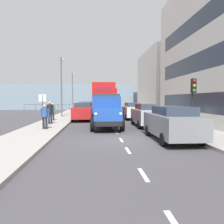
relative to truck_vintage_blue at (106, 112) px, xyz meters
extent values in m
plane|color=#423F44|center=(-0.54, -5.90, -1.18)|extent=(80.00, 80.00, 0.00)
cube|color=#9E9993|center=(-5.39, -5.90, -1.10)|extent=(2.78, 39.94, 0.15)
cube|color=#9E9993|center=(4.30, -5.90, -1.10)|extent=(2.78, 39.94, 0.15)
cube|color=silver|center=(-0.54, 9.55, -1.17)|extent=(0.12, 1.10, 0.01)
cube|color=silver|center=(-0.54, 6.66, -1.17)|extent=(0.12, 1.10, 0.01)
cube|color=silver|center=(-0.54, 4.38, -1.17)|extent=(0.12, 1.10, 0.01)
cube|color=silver|center=(-0.54, 1.77, -1.17)|extent=(0.12, 1.10, 0.01)
cube|color=silver|center=(-0.54, -0.59, -1.17)|extent=(0.12, 1.10, 0.01)
cube|color=silver|center=(-0.54, -3.08, -1.17)|extent=(0.12, 1.10, 0.01)
cube|color=silver|center=(-0.54, -6.00, -1.17)|extent=(0.12, 1.10, 0.01)
cube|color=silver|center=(-0.54, -8.89, -1.17)|extent=(0.12, 1.10, 0.01)
cube|color=silver|center=(-0.54, -11.71, -1.17)|extent=(0.12, 1.10, 0.01)
cube|color=silver|center=(-0.54, -14.67, -1.17)|extent=(0.12, 1.10, 0.01)
cube|color=silver|center=(-0.54, -17.01, -1.17)|extent=(0.12, 1.10, 0.01)
cube|color=silver|center=(-0.54, -19.63, -1.17)|extent=(0.12, 1.10, 0.01)
cube|color=silver|center=(-0.54, -22.20, -1.17)|extent=(0.12, 1.10, 0.01)
cube|color=#2D3847|center=(-6.81, 1.52, 0.62)|extent=(0.08, 19.61, 1.40)
cube|color=#2D3847|center=(-6.81, 1.52, 3.62)|extent=(0.08, 19.61, 1.40)
cube|color=#2D3847|center=(-6.81, 1.52, 6.62)|extent=(0.08, 19.61, 1.40)
cube|color=silver|center=(-11.20, -18.00, 3.43)|extent=(8.85, 12.04, 9.21)
cube|color=gray|center=(-0.54, -28.87, 1.32)|extent=(80.00, 0.80, 5.00)
cylinder|color=#4C5156|center=(-14.54, -25.27, -0.58)|extent=(0.08, 0.08, 1.20)
cylinder|color=#4C5156|center=(-12.54, -25.27, -0.58)|extent=(0.08, 0.08, 1.20)
cylinder|color=#4C5156|center=(-10.54, -25.27, -0.58)|extent=(0.08, 0.08, 1.20)
cylinder|color=#4C5156|center=(-8.54, -25.27, -0.58)|extent=(0.08, 0.08, 1.20)
cylinder|color=#4C5156|center=(-6.54, -25.27, -0.58)|extent=(0.08, 0.08, 1.20)
cylinder|color=#4C5156|center=(-4.54, -25.27, -0.58)|extent=(0.08, 0.08, 1.20)
cylinder|color=#4C5156|center=(-2.54, -25.27, -0.58)|extent=(0.08, 0.08, 1.20)
cylinder|color=#4C5156|center=(-0.54, -25.27, -0.58)|extent=(0.08, 0.08, 1.20)
cylinder|color=#4C5156|center=(1.46, -25.27, -0.58)|extent=(0.08, 0.08, 1.20)
cylinder|color=#4C5156|center=(3.46, -25.27, -0.58)|extent=(0.08, 0.08, 1.20)
cylinder|color=#4C5156|center=(5.46, -25.27, -0.58)|extent=(0.08, 0.08, 1.20)
cylinder|color=#4C5156|center=(7.46, -25.27, -0.58)|extent=(0.08, 0.08, 1.20)
cylinder|color=#4C5156|center=(9.46, -25.27, -0.58)|extent=(0.08, 0.08, 1.20)
cylinder|color=#4C5156|center=(11.46, -25.27, -0.58)|extent=(0.08, 0.08, 1.20)
cylinder|color=#4C5156|center=(13.46, -25.27, -0.58)|extent=(0.08, 0.08, 1.20)
cube|color=#4C5156|center=(-0.54, -25.27, -0.06)|extent=(28.00, 0.08, 0.08)
cube|color=black|center=(0.00, -0.38, -0.58)|extent=(1.64, 5.60, 0.30)
cube|color=#1E479E|center=(0.00, 1.47, -0.08)|extent=(1.72, 1.90, 0.70)
cube|color=silver|center=(0.00, 2.36, -0.11)|extent=(1.16, 0.08, 0.56)
sphere|color=white|center=(-0.74, 2.36, 0.02)|extent=(0.20, 0.20, 0.20)
sphere|color=white|center=(0.73, 2.36, 0.02)|extent=(0.20, 0.20, 0.20)
cube|color=#1E479E|center=(0.00, -0.04, 0.50)|extent=(1.93, 1.34, 1.15)
cube|color=#2D3847|center=(0.00, -0.04, 0.97)|extent=(1.78, 1.23, 0.56)
cube|color=#2D2319|center=(0.00, -1.72, -0.35)|extent=(2.10, 2.80, 0.16)
cube|color=black|center=(-1.01, -1.72, -0.03)|extent=(0.08, 2.80, 0.56)
cube|color=black|center=(1.01, -1.72, -0.03)|extent=(0.08, 2.80, 0.56)
cylinder|color=black|center=(-0.97, 1.30, -0.73)|extent=(0.24, 0.90, 0.90)
cylinder|color=black|center=(0.97, 1.30, -0.73)|extent=(0.24, 0.90, 0.90)
cylinder|color=black|center=(-0.97, -1.92, -0.73)|extent=(0.24, 0.90, 0.90)
cylinder|color=black|center=(0.97, -1.92, -0.73)|extent=(0.24, 0.90, 0.90)
cube|color=red|center=(-0.15, -7.13, 0.64)|extent=(2.40, 2.21, 2.60)
cube|color=#2D3847|center=(-0.15, -7.13, 1.21)|extent=(2.20, 2.04, 0.80)
cube|color=#1933B2|center=(-0.15, -7.13, 2.04)|extent=(1.75, 0.20, 0.16)
cube|color=red|center=(-0.15, -11.12, 1.19)|extent=(2.50, 5.95, 3.00)
cube|color=black|center=(-0.15, -10.19, -0.48)|extent=(2.00, 8.07, 0.36)
cylinder|color=black|center=(-1.30, -7.21, -0.66)|extent=(0.28, 1.04, 1.04)
cylinder|color=black|center=(1.00, -7.21, -0.66)|extent=(0.28, 1.04, 1.04)
cylinder|color=black|center=(-1.30, -10.82, -0.66)|extent=(0.28, 1.04, 1.04)
cylinder|color=black|center=(1.00, -10.82, -0.66)|extent=(0.28, 1.04, 1.04)
cylinder|color=black|center=(-1.30, -12.95, -0.66)|extent=(0.28, 1.04, 1.04)
cylinder|color=black|center=(1.00, -12.95, -0.66)|extent=(0.28, 1.04, 1.04)
cube|color=slate|center=(-3.05, 4.64, -0.38)|extent=(1.83, 4.59, 1.00)
cube|color=#2D3847|center=(-3.05, 4.84, 0.33)|extent=(1.50, 2.52, 0.42)
cylinder|color=black|center=(-2.18, 3.22, -0.88)|extent=(0.18, 0.60, 0.60)
cylinder|color=black|center=(-3.92, 3.22, -0.88)|extent=(0.18, 0.60, 0.60)
cylinder|color=black|center=(-2.18, 6.06, -0.88)|extent=(0.18, 0.60, 0.60)
cylinder|color=black|center=(-3.92, 6.06, -0.88)|extent=(0.18, 0.60, 0.60)
cube|color=#B7BABF|center=(-3.05, -0.97, -0.38)|extent=(1.66, 4.23, 1.00)
cube|color=#2D3847|center=(-3.05, -0.77, 0.33)|extent=(1.36, 2.33, 0.42)
cylinder|color=black|center=(-2.26, -2.28, -0.88)|extent=(0.18, 0.60, 0.60)
cylinder|color=black|center=(-3.83, -2.28, -0.88)|extent=(0.18, 0.60, 0.60)
cylinder|color=black|center=(-2.26, 0.34, -0.88)|extent=(0.18, 0.60, 0.60)
cylinder|color=black|center=(-3.83, 0.34, -0.88)|extent=(0.18, 0.60, 0.60)
cube|color=white|center=(-3.05, -7.20, -0.38)|extent=(1.68, 4.03, 1.00)
cube|color=#2D3847|center=(-3.05, -7.00, 0.33)|extent=(1.38, 2.22, 0.42)
cylinder|color=black|center=(-2.25, -8.45, -0.88)|extent=(0.18, 0.60, 0.60)
cylinder|color=black|center=(-3.85, -8.45, -0.88)|extent=(0.18, 0.60, 0.60)
cylinder|color=black|center=(-2.25, -5.95, -0.88)|extent=(0.18, 0.60, 0.60)
cylinder|color=black|center=(-3.85, -5.95, -0.88)|extent=(0.18, 0.60, 0.60)
cube|color=#B21E1E|center=(1.96, -6.04, -0.38)|extent=(1.83, 4.48, 1.00)
cube|color=#2D3847|center=(1.96, -6.24, 0.33)|extent=(1.50, 2.46, 0.42)
cylinder|color=black|center=(1.09, -4.65, -0.88)|extent=(0.18, 0.60, 0.60)
cylinder|color=black|center=(2.83, -4.65, -0.88)|extent=(0.18, 0.60, 0.60)
cylinder|color=black|center=(1.09, -7.42, -0.88)|extent=(0.18, 0.60, 0.60)
cylinder|color=black|center=(2.83, -7.42, -0.88)|extent=(0.18, 0.60, 0.60)
cube|color=navy|center=(1.96, -11.64, -0.38)|extent=(1.90, 4.37, 1.00)
cube|color=#2D3847|center=(1.96, -11.84, 0.33)|extent=(1.56, 2.40, 0.42)
cylinder|color=black|center=(1.06, -10.29, -0.88)|extent=(0.18, 0.60, 0.60)
cylinder|color=black|center=(2.86, -10.29, -0.88)|extent=(0.18, 0.60, 0.60)
cylinder|color=black|center=(1.06, -13.00, -0.88)|extent=(0.18, 0.60, 0.60)
cylinder|color=black|center=(2.86, -13.00, -0.88)|extent=(0.18, 0.60, 0.60)
cube|color=maroon|center=(1.96, -17.47, -0.38)|extent=(1.72, 4.16, 1.00)
cube|color=#2D3847|center=(1.96, -17.67, 0.33)|extent=(1.41, 2.29, 0.42)
cylinder|color=black|center=(1.14, -16.17, -0.88)|extent=(0.18, 0.60, 0.60)
cylinder|color=black|center=(2.78, -16.17, -0.88)|extent=(0.18, 0.60, 0.60)
cylinder|color=black|center=(1.14, -18.76, -0.88)|extent=(0.18, 0.60, 0.60)
cylinder|color=black|center=(2.78, -18.76, -0.88)|extent=(0.18, 0.60, 0.60)
cylinder|color=black|center=(3.90, 0.98, -0.64)|extent=(0.14, 0.14, 0.77)
cylinder|color=black|center=(4.08, 0.98, -0.64)|extent=(0.14, 0.14, 0.77)
cylinder|color=#2D4C8C|center=(3.99, 0.98, 0.05)|extent=(0.34, 0.34, 0.61)
cylinder|color=#2D4C8C|center=(3.77, 0.98, 0.01)|extent=(0.09, 0.09, 0.56)
cylinder|color=#2D4C8C|center=(4.21, 0.98, 0.01)|extent=(0.09, 0.09, 0.56)
sphere|color=tan|center=(3.99, 0.98, 0.45)|extent=(0.21, 0.21, 0.21)
cylinder|color=black|center=(4.20, -2.19, -0.61)|extent=(0.14, 0.14, 0.84)
cylinder|color=black|center=(4.38, -2.19, -0.61)|extent=(0.14, 0.14, 0.84)
cylinder|color=black|center=(4.29, -2.19, 0.15)|extent=(0.34, 0.34, 0.67)
cylinder|color=black|center=(4.07, -2.19, 0.11)|extent=(0.09, 0.09, 0.61)
cylinder|color=black|center=(4.51, -2.19, 0.11)|extent=(0.09, 0.09, 0.61)
sphere|color=tan|center=(4.29, -2.19, 0.60)|extent=(0.23, 0.23, 0.23)
cylinder|color=black|center=(4.53, -4.88, -0.64)|extent=(0.14, 0.14, 0.77)
cylinder|color=black|center=(4.71, -4.88, -0.64)|extent=(0.14, 0.14, 0.77)
cylinder|color=#47724C|center=(4.62, -4.88, 0.05)|extent=(0.34, 0.34, 0.61)
cylinder|color=#47724C|center=(4.40, -4.88, 0.02)|extent=(0.09, 0.09, 0.56)
cylinder|color=#47724C|center=(4.84, -4.88, 0.02)|extent=(0.09, 0.09, 0.56)
sphere|color=tan|center=(4.62, -4.88, 0.45)|extent=(0.21, 0.21, 0.21)
cylinder|color=black|center=(-5.35, 1.82, 0.57)|extent=(0.12, 0.12, 3.20)
cube|color=black|center=(-5.35, 1.96, 1.72)|extent=(0.28, 0.24, 0.90)
sphere|color=red|center=(-5.35, 2.08, 2.02)|extent=(0.18, 0.18, 0.18)
sphere|color=orange|center=(-5.35, 2.08, 1.72)|extent=(0.18, 0.18, 0.18)
sphere|color=green|center=(-5.35, 2.08, 1.42)|extent=(0.18, 0.18, 0.18)
cylinder|color=#59595B|center=(4.46, -9.34, 2.22)|extent=(0.16, 0.16, 6.49)
cylinder|color=#59595B|center=(4.46, -9.79, 5.36)|extent=(0.10, 0.90, 0.10)
sphere|color=silver|center=(4.46, -10.24, 5.31)|extent=(0.32, 0.32, 0.32)
cylinder|color=#59595B|center=(4.43, -21.02, 2.09)|extent=(0.16, 0.16, 6.24)
cylinder|color=#59595B|center=(4.43, -21.47, 5.11)|extent=(0.10, 0.90, 0.10)
sphere|color=silver|center=(4.43, -21.92, 5.06)|extent=(0.32, 0.32, 0.32)
cylinder|color=#4C4C4C|center=(4.40, -0.26, 0.07)|extent=(0.07, 0.07, 2.20)
cube|color=silver|center=(4.40, -0.26, 0.97)|extent=(0.50, 0.04, 0.50)
camera|label=1|loc=(0.76, 15.44, 0.88)|focal=35.65mm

